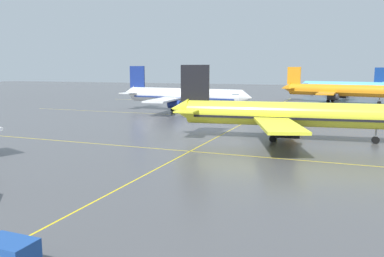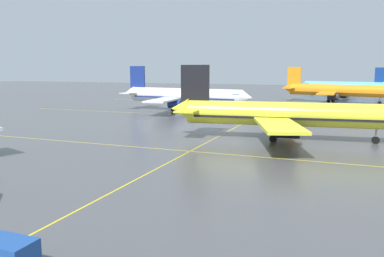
{
  "view_description": "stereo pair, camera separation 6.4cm",
  "coord_description": "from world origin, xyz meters",
  "px_view_note": "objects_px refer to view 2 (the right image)",
  "views": [
    {
      "loc": [
        20.01,
        -11.21,
        11.51
      ],
      "look_at": [
        -0.06,
        40.21,
        3.16
      ],
      "focal_mm": 36.32,
      "sensor_mm": 36.0,
      "label": 1
    },
    {
      "loc": [
        20.07,
        -11.19,
        11.51
      ],
      "look_at": [
        -0.06,
        40.21,
        3.16
      ],
      "focal_mm": 36.32,
      "sensor_mm": 36.0,
      "label": 2
    }
  ],
  "objects_px": {
    "airliner_far_left_stand": "(336,90)",
    "airliner_far_right_stand": "(343,86)",
    "airliner_second_row": "(284,114)",
    "service_truck_red_van": "(1,254)",
    "airliner_third_row": "(183,96)"
  },
  "relations": [
    {
      "from": "airliner_second_row",
      "to": "service_truck_red_van",
      "type": "bearing_deg",
      "value": -99.77
    },
    {
      "from": "airliner_far_right_stand",
      "to": "service_truck_red_van",
      "type": "bearing_deg",
      "value": -95.69
    },
    {
      "from": "airliner_second_row",
      "to": "airliner_far_right_stand",
      "type": "distance_m",
      "value": 122.94
    },
    {
      "from": "service_truck_red_van",
      "to": "airliner_second_row",
      "type": "bearing_deg",
      "value": 80.23
    },
    {
      "from": "airliner_second_row",
      "to": "airliner_far_right_stand",
      "type": "bearing_deg",
      "value": 85.98
    },
    {
      "from": "airliner_far_left_stand",
      "to": "service_truck_red_van",
      "type": "distance_m",
      "value": 133.0
    },
    {
      "from": "airliner_second_row",
      "to": "airliner_far_right_stand",
      "type": "height_order",
      "value": "airliner_far_right_stand"
    },
    {
      "from": "airliner_far_right_stand",
      "to": "service_truck_red_van",
      "type": "distance_m",
      "value": 173.1
    },
    {
      "from": "airliner_second_row",
      "to": "service_truck_red_van",
      "type": "distance_m",
      "value": 50.41
    },
    {
      "from": "airliner_far_right_stand",
      "to": "airliner_third_row",
      "type": "bearing_deg",
      "value": -115.71
    },
    {
      "from": "airliner_far_right_stand",
      "to": "service_truck_red_van",
      "type": "height_order",
      "value": "airliner_far_right_stand"
    },
    {
      "from": "airliner_second_row",
      "to": "airliner_far_left_stand",
      "type": "height_order",
      "value": "airliner_far_left_stand"
    },
    {
      "from": "airliner_third_row",
      "to": "airliner_second_row",
      "type": "bearing_deg",
      "value": -47.24
    },
    {
      "from": "airliner_far_left_stand",
      "to": "airliner_far_right_stand",
      "type": "relative_size",
      "value": 1.02
    },
    {
      "from": "airliner_second_row",
      "to": "airliner_far_left_stand",
      "type": "xyz_separation_m",
      "value": [
        6.29,
        82.55,
        0.08
      ]
    }
  ]
}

